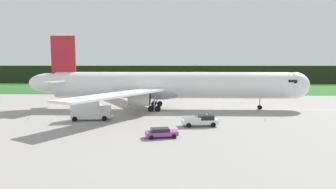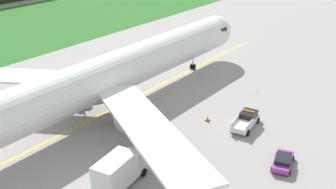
{
  "view_description": "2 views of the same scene",
  "coord_description": "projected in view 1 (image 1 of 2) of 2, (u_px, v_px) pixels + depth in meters",
  "views": [
    {
      "loc": [
        3.93,
        -59.36,
        10.27
      ],
      "look_at": [
        1.36,
        4.77,
        3.31
      ],
      "focal_mm": 31.94,
      "sensor_mm": 36.0,
      "label": 1
    },
    {
      "loc": [
        -37.87,
        -33.12,
        25.89
      ],
      "look_at": [
        3.83,
        -1.71,
        3.15
      ],
      "focal_mm": 45.22,
      "sensor_mm": 36.0,
      "label": 2
    }
  ],
  "objects": [
    {
      "name": "apron_cone",
      "position": [
        190.0,
        118.0,
        53.07
      ],
      "size": [
        0.61,
        0.61,
        0.76
      ],
      "color": "black",
      "rests_on": "ground"
    },
    {
      "name": "airliner",
      "position": [
        169.0,
        86.0,
        65.43
      ],
      "size": [
        61.44,
        50.23,
        16.0
      ],
      "color": "white",
      "rests_on": "ground"
    },
    {
      "name": "catering_truck",
      "position": [
        90.0,
        110.0,
        53.0
      ],
      "size": [
        7.01,
        3.5,
        3.71
      ],
      "color": "silver",
      "rests_on": "ground"
    },
    {
      "name": "taxiway_edge_light_east",
      "position": [
        265.0,
        120.0,
        51.56
      ],
      "size": [
        0.12,
        0.12,
        0.46
      ],
      "color": "yellow",
      "rests_on": "ground"
    },
    {
      "name": "ground",
      "position": [
        160.0,
        113.0,
        60.23
      ],
      "size": [
        320.0,
        320.0,
        0.0
      ],
      "primitive_type": "plane",
      "color": "gray"
    },
    {
      "name": "ops_pickup_truck",
      "position": [
        201.0,
        121.0,
        48.14
      ],
      "size": [
        5.98,
        2.92,
        1.94
      ],
      "color": "white",
      "rests_on": "ground"
    },
    {
      "name": "taxiway_centerline_main",
      "position": [
        172.0,
        109.0,
        65.96
      ],
      "size": [
        81.24,
        0.89,
        0.01
      ],
      "primitive_type": "cube",
      "rotation": [
        0.0,
        0.0,
        0.01
      ],
      "color": "yellow",
      "rests_on": "ground"
    },
    {
      "name": "staff_car",
      "position": [
        161.0,
        132.0,
        40.84
      ],
      "size": [
        4.69,
        2.92,
        1.3
      ],
      "color": "purple",
      "rests_on": "ground"
    },
    {
      "name": "grass_verge",
      "position": [
        170.0,
        89.0,
        115.87
      ],
      "size": [
        320.0,
        44.04,
        0.04
      ],
      "primitive_type": "cube",
      "color": "#286423",
      "rests_on": "ground"
    },
    {
      "name": "distant_tree_line",
      "position": [
        172.0,
        74.0,
        145.74
      ],
      "size": [
        288.0,
        6.34,
        8.57
      ],
      "primitive_type": "cube",
      "color": "black",
      "rests_on": "ground"
    },
    {
      "name": "taxiway_edge_light_west",
      "position": [
        28.0,
        119.0,
        53.22
      ],
      "size": [
        0.12,
        0.12,
        0.46
      ],
      "color": "yellow",
      "rests_on": "ground"
    }
  ]
}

